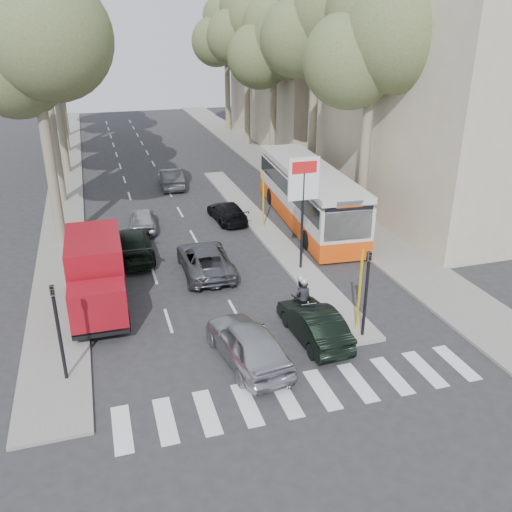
{
  "coord_description": "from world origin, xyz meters",
  "views": [
    {
      "loc": [
        -5.92,
        -17.41,
        11.2
      ],
      "look_at": [
        0.59,
        3.77,
        1.6
      ],
      "focal_mm": 38.0,
      "sensor_mm": 36.0,
      "label": 1
    }
  ],
  "objects": [
    {
      "name": "queue_car_d",
      "position": [
        -0.5,
        21.28,
        0.71
      ],
      "size": [
        1.71,
        4.35,
        1.41
      ],
      "primitive_type": "imported",
      "rotation": [
        0.0,
        0.0,
        3.09
      ],
      "color": "#4A4C52",
      "rests_on": "ground"
    },
    {
      "name": "tree_r_e",
      "position": [
        9.23,
        42.11,
        10.38
      ],
      "size": [
        7.4,
        7.2,
        14.1
      ],
      "color": "#6B604C",
      "rests_on": "ground"
    },
    {
      "name": "tree_r_d",
      "position": [
        9.13,
        34.11,
        11.07
      ],
      "size": [
        7.4,
        7.2,
        14.88
      ],
      "color": "#6B604C",
      "rests_on": "ground"
    },
    {
      "name": "tree_r_c",
      "position": [
        9.03,
        26.11,
        9.69
      ],
      "size": [
        7.4,
        7.2,
        13.32
      ],
      "color": "#6B604C",
      "rests_on": "ground"
    },
    {
      "name": "silver_hatchback",
      "position": [
        -1.41,
        -1.72,
        0.78
      ],
      "size": [
        2.46,
        4.79,
        1.56
      ],
      "primitive_type": "imported",
      "rotation": [
        0.0,
        0.0,
        3.28
      ],
      "color": "#AEAFB6",
      "rests_on": "ground"
    },
    {
      "name": "dark_hatchback",
      "position": [
        1.42,
        -1.0,
        0.68
      ],
      "size": [
        1.63,
        4.19,
        1.36
      ],
      "primitive_type": "imported",
      "rotation": [
        0.0,
        0.0,
        3.19
      ],
      "color": "black",
      "rests_on": "ground"
    },
    {
      "name": "tree_r_a",
      "position": [
        9.13,
        10.11,
        10.38
      ],
      "size": [
        7.4,
        7.2,
        14.1
      ],
      "color": "#6B604C",
      "rests_on": "ground"
    },
    {
      "name": "tree_l_c",
      "position": [
        -7.77,
        28.11,
        10.04
      ],
      "size": [
        7.4,
        7.2,
        13.71
      ],
      "color": "#6B604C",
      "rests_on": "ground"
    },
    {
      "name": "billboard",
      "position": [
        3.25,
        5.0,
        3.7
      ],
      "size": [
        1.5,
        12.1,
        5.6
      ],
      "color": "yellow",
      "rests_on": "ground"
    },
    {
      "name": "tree_r_b",
      "position": [
        9.23,
        18.11,
        11.42
      ],
      "size": [
        7.4,
        7.2,
        15.27
      ],
      "color": "#6B604C",
      "rests_on": "ground"
    },
    {
      "name": "queue_car_c",
      "position": [
        -3.5,
        13.03,
        0.64
      ],
      "size": [
        1.81,
        3.86,
        1.28
      ],
      "primitive_type": "imported",
      "rotation": [
        0.0,
        0.0,
        3.06
      ],
      "color": "#AFB3B8",
      "rests_on": "ground"
    },
    {
      "name": "tree_l_d",
      "position": [
        -7.87,
        36.11,
        11.76
      ],
      "size": [
        7.4,
        7.2,
        15.66
      ],
      "color": "#6B604C",
      "rests_on": "ground"
    },
    {
      "name": "queue_car_a",
      "position": [
        -1.26,
        6.1,
        0.68
      ],
      "size": [
        2.39,
        4.97,
        1.37
      ],
      "primitive_type": "imported",
      "rotation": [
        0.0,
        0.0,
        3.12
      ],
      "color": "#505258",
      "rests_on": "ground"
    },
    {
      "name": "queue_car_b",
      "position": [
        1.58,
        13.0,
        0.59
      ],
      "size": [
        1.92,
        4.16,
        1.18
      ],
      "primitive_type": "imported",
      "rotation": [
        0.0,
        0.0,
        3.21
      ],
      "color": "black",
      "rests_on": "ground"
    },
    {
      "name": "ground",
      "position": [
        0.0,
        0.0,
        0.0
      ],
      "size": [
        120.0,
        120.0,
        0.0
      ],
      "primitive_type": "plane",
      "color": "#28282B",
      "rests_on": "ground"
    },
    {
      "name": "building_near",
      "position": [
        15.5,
        12.0,
        9.0
      ],
      "size": [
        11.0,
        18.0,
        18.0
      ],
      "primitive_type": "cube",
      "color": "beige",
      "rests_on": "ground"
    },
    {
      "name": "median_left",
      "position": [
        -8.0,
        28.0,
        0.06
      ],
      "size": [
        2.4,
        64.0,
        0.12
      ],
      "primitive_type": "cube",
      "color": "gray",
      "rests_on": "ground"
    },
    {
      "name": "red_truck",
      "position": [
        -6.3,
        3.88,
        1.62
      ],
      "size": [
        2.28,
        5.78,
        3.07
      ],
      "rotation": [
        0.0,
        0.0,
        -0.01
      ],
      "color": "black",
      "rests_on": "ground"
    },
    {
      "name": "queue_car_e",
      "position": [
        -4.45,
        9.0,
        0.72
      ],
      "size": [
        2.13,
        5.03,
        1.45
      ],
      "primitive_type": "imported",
      "rotation": [
        0.0,
        0.0,
        3.12
      ],
      "color": "black",
      "rests_on": "ground"
    },
    {
      "name": "tree_l_e",
      "position": [
        -7.97,
        44.11,
        10.73
      ],
      "size": [
        7.4,
        7.2,
        14.49
      ],
      "color": "#6B604C",
      "rests_on": "ground"
    },
    {
      "name": "traffic_light_left",
      "position": [
        -7.6,
        -1.0,
        2.49
      ],
      "size": [
        0.16,
        0.41,
        3.6
      ],
      "color": "black",
      "rests_on": "ground"
    },
    {
      "name": "tree_l_a",
      "position": [
        -7.87,
        12.11,
        10.38
      ],
      "size": [
        7.4,
        7.2,
        14.1
      ],
      "color": "#6B604C",
      "rests_on": "ground"
    },
    {
      "name": "traffic_light_island",
      "position": [
        3.25,
        -1.5,
        2.49
      ],
      "size": [
        0.16,
        0.41,
        3.6
      ],
      "color": "black",
      "rests_on": "ground"
    },
    {
      "name": "city_bus",
      "position": [
        6.2,
        11.44,
        1.8
      ],
      "size": [
        3.82,
        13.13,
        3.41
      ],
      "rotation": [
        0.0,
        0.0,
        -0.08
      ],
      "color": "#E2480C",
      "rests_on": "ground"
    },
    {
      "name": "building_far",
      "position": [
        15.5,
        34.0,
        8.0
      ],
      "size": [
        11.0,
        20.0,
        16.0
      ],
      "primitive_type": "cube",
      "color": "#B7A88E",
      "rests_on": "ground"
    },
    {
      "name": "sidewalk_right",
      "position": [
        8.6,
        25.0,
        0.06
      ],
      "size": [
        3.2,
        70.0,
        0.12
      ],
      "primitive_type": "cube",
      "color": "gray",
      "rests_on": "ground"
    },
    {
      "name": "pedestrian_far",
      "position": [
        9.02,
        11.56,
        1.05
      ],
      "size": [
        1.24,
        1.22,
        1.87
      ],
      "primitive_type": "imported",
      "rotation": [
        0.0,
        0.0,
        3.9
      ],
      "color": "#6D5E51",
      "rests_on": "sidewalk_right"
    },
    {
      "name": "traffic_island",
      "position": [
        3.25,
        11.0,
        0.08
      ],
      "size": [
        1.5,
        26.0,
        0.16
      ],
      "primitive_type": "cube",
      "color": "gray",
      "rests_on": "ground"
    },
    {
      "name": "tree_l_b",
      "position": [
        -7.97,
        20.11,
        11.07
      ],
      "size": [
        7.4,
        7.2,
        14.88
      ],
      "color": "#6B604C",
      "rests_on": "ground"
    },
    {
      "name": "pedestrian_near",
      "position": [
        7.5,
        10.2,
        0.9
      ],
      "size": [
        0.56,
        0.97,
        1.57
      ],
      "primitive_type": "imported",
      "rotation": [
        0.0,
        0.0,
        1.69
      ],
      "color": "#382E46",
      "rests_on": "sidewalk_right"
    },
    {
      "name": "motorcycle",
      "position": [
        1.6,
        0.71,
        0.85
      ],
      "size": [
        0.81,
        2.19,
        1.86
      ],
      "rotation": [
        0.0,
        0.0,
        -0.05
      ],
      "color": "black",
      "rests_on": "ground"
    }
  ]
}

